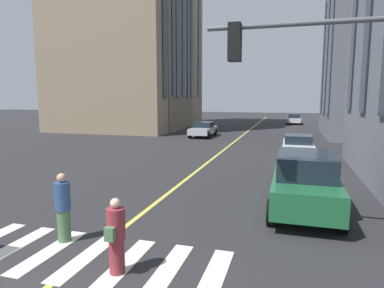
{
  "coord_description": "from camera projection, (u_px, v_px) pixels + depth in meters",
  "views": [
    {
      "loc": [
        -3.84,
        -4.37,
        3.63
      ],
      "look_at": [
        9.56,
        -0.43,
        1.69
      ],
      "focal_mm": 31.31,
      "sensor_mm": 36.0,
      "label": 1
    }
  ],
  "objects": [
    {
      "name": "lane_centre_line",
      "position": [
        227.0,
        148.0,
        24.38
      ],
      "size": [
        80.0,
        0.16,
        0.01
      ],
      "color": "#D8C64C",
      "rests_on": "ground_plane"
    },
    {
      "name": "crosswalk_marking",
      "position": [
        86.0,
        257.0,
        7.66
      ],
      "size": [
        2.4,
        6.45,
        0.01
      ],
      "color": "silver",
      "rests_on": "ground_plane"
    },
    {
      "name": "car_green_far",
      "position": [
        305.0,
        181.0,
        10.69
      ],
      "size": [
        4.7,
        2.14,
        1.88
      ],
      "color": "#1E6038",
      "rests_on": "ground_plane"
    },
    {
      "name": "car_silver_oncoming",
      "position": [
        203.0,
        129.0,
        31.28
      ],
      "size": [
        4.4,
        1.95,
        1.37
      ],
      "color": "#B7BABF",
      "rests_on": "ground_plane"
    },
    {
      "name": "car_white_parked_b",
      "position": [
        298.0,
        145.0,
        20.63
      ],
      "size": [
        4.4,
        1.95,
        1.37
      ],
      "color": "silver",
      "rests_on": "ground_plane"
    },
    {
      "name": "car_white_trailing",
      "position": [
        294.0,
        119.0,
        46.0
      ],
      "size": [
        3.9,
        1.89,
        1.4
      ],
      "color": "silver",
      "rests_on": "ground_plane"
    },
    {
      "name": "pedestrian_near",
      "position": [
        116.0,
        236.0,
        6.85
      ],
      "size": [
        0.5,
        0.38,
        1.61
      ],
      "color": "maroon",
      "rests_on": "ground_plane"
    },
    {
      "name": "pedestrian_companion",
      "position": [
        63.0,
        208.0,
        8.4
      ],
      "size": [
        0.38,
        0.38,
        1.77
      ],
      "color": "#4C724C",
      "rests_on": "ground_plane"
    },
    {
      "name": "traffic_light_mast",
      "position": [
        330.0,
        85.0,
        7.61
      ],
      "size": [
        0.36,
        4.59,
        5.5
      ],
      "color": "#595B60",
      "rests_on": "ground_plane"
    },
    {
      "name": "building_left_near",
      "position": [
        150.0,
        13.0,
        39.94
      ],
      "size": [
        13.49,
        9.45,
        27.2
      ],
      "color": "gray",
      "rests_on": "ground_plane"
    },
    {
      "name": "building_left_far",
      "position": [
        121.0,
        15.0,
        37.07
      ],
      "size": [
        11.84,
        13.39,
        25.42
      ],
      "color": "gray",
      "rests_on": "ground_plane"
    }
  ]
}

